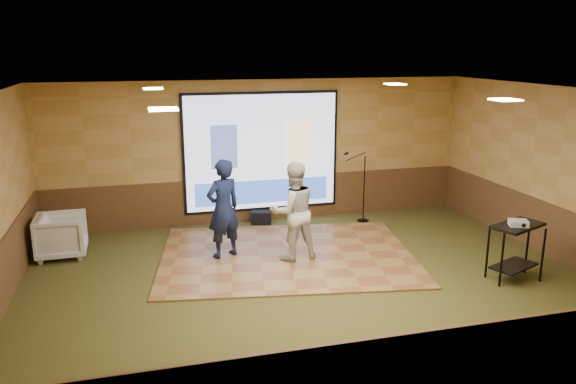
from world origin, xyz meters
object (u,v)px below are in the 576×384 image
object	(u,v)px
projector	(518,223)
mic_stand	(361,199)
player_left	(223,209)
banquet_chair	(62,236)
duffel_bag	(261,217)
player_right	(293,211)
dance_floor	(287,255)
projector_screen	(262,153)
av_table	(516,241)

from	to	relation	value
projector	mic_stand	world-z (taller)	mic_stand
player_left	projector	distance (m)	4.84
banquet_chair	duffel_bag	bearing A→B (deg)	-76.56
player_right	projector	world-z (taller)	player_right
dance_floor	player_right	xyz separation A→B (m)	(0.06, -0.21, 0.88)
player_left	dance_floor	bearing A→B (deg)	146.13
mic_stand	banquet_chair	size ratio (longest dim) A/B	1.80
dance_floor	banquet_chair	world-z (taller)	banquet_chair
dance_floor	projector	xyz separation A→B (m)	(3.20, -2.02, 0.96)
projector	banquet_chair	bearing A→B (deg)	-179.65
mic_stand	duffel_bag	size ratio (longest dim) A/B	3.65
projector_screen	banquet_chair	size ratio (longest dim) A/B	3.89
player_right	mic_stand	distance (m)	2.74
player_left	mic_stand	distance (m)	3.48
projector_screen	mic_stand	xyz separation A→B (m)	(2.03, -0.62, -0.98)
projector	duffel_bag	size ratio (longest dim) A/B	0.65
dance_floor	duffel_bag	distance (m)	2.01
dance_floor	av_table	world-z (taller)	av_table
projector	mic_stand	size ratio (longest dim) A/B	0.18
projector_screen	player_right	xyz separation A→B (m)	(0.01, -2.43, -0.58)
player_left	av_table	size ratio (longest dim) A/B	1.88
player_left	player_right	xyz separation A→B (m)	(1.15, -0.42, -0.02)
av_table	mic_stand	xyz separation A→B (m)	(-1.18, 3.55, -0.15)
player_left	mic_stand	xyz separation A→B (m)	(3.17, 1.39, -0.42)
projector_screen	av_table	bearing A→B (deg)	-52.42
av_table	banquet_chair	bearing A→B (deg)	157.27
projector_screen	av_table	xyz separation A→B (m)	(3.21, -4.17, -0.83)
projector	duffel_bag	distance (m)	5.23
projector	duffel_bag	world-z (taller)	projector
av_table	duffel_bag	world-z (taller)	av_table
banquet_chair	duffel_bag	xyz separation A→B (m)	(3.85, 0.97, -0.26)
dance_floor	av_table	size ratio (longest dim) A/B	4.78
player_right	projector	distance (m)	3.63
player_right	mic_stand	xyz separation A→B (m)	(2.01, 1.81, -0.40)
av_table	dance_floor	bearing A→B (deg)	149.05
mic_stand	banquet_chair	distance (m)	5.98
mic_stand	banquet_chair	world-z (taller)	mic_stand
projector_screen	banquet_chair	distance (m)	4.24
player_left	duffel_bag	bearing A→B (deg)	-143.65
player_left	player_right	distance (m)	1.23
player_right	dance_floor	bearing A→B (deg)	-80.58
player_right	av_table	size ratio (longest dim) A/B	1.85
projector_screen	player_right	world-z (taller)	projector_screen
projector_screen	av_table	distance (m)	5.33
player_right	projector	bearing A→B (deg)	144.51
projector_screen	player_left	bearing A→B (deg)	-119.54
projector	mic_stand	distance (m)	3.83
banquet_chair	projector_screen	bearing A→B (deg)	-73.95
duffel_bag	player_left	bearing A→B (deg)	-120.59
dance_floor	player_right	distance (m)	0.91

